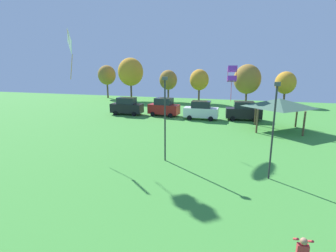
# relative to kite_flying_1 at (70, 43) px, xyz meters

# --- Properties ---
(kite_flying_1) EXTENTS (1.49, 1.58, 4.31)m
(kite_flying_1) POSITION_rel_kite_flying_1_xyz_m (0.00, 0.00, 0.00)
(kite_flying_1) COLOR white
(kite_flying_2) EXTENTS (1.22, 1.31, 4.37)m
(kite_flying_2) POSITION_rel_kite_flying_1_xyz_m (13.17, 13.27, -2.94)
(kite_flying_2) COLOR purple
(parked_car_leftmost) EXTENTS (4.70, 2.05, 2.54)m
(parked_car_leftmost) POSITION_rel_kite_flying_1_xyz_m (-1.77, 14.96, -7.83)
(parked_car_leftmost) COLOR black
(parked_car_leftmost) RESTS_ON ground
(parked_car_second_from_left) EXTENTS (4.59, 2.36, 2.58)m
(parked_car_second_from_left) POSITION_rel_kite_flying_1_xyz_m (3.77, 15.53, -7.82)
(parked_car_second_from_left) COLOR maroon
(parked_car_second_from_left) RESTS_ON ground
(parked_car_third_from_left) EXTENTS (4.59, 2.09, 2.49)m
(parked_car_third_from_left) POSITION_rel_kite_flying_1_xyz_m (9.30, 14.54, -7.86)
(parked_car_third_from_left) COLOR silver
(parked_car_third_from_left) RESTS_ON ground
(parked_car_rightmost_in_row) EXTENTS (4.78, 2.39, 2.49)m
(parked_car_rightmost_in_row) POSITION_rel_kite_flying_1_xyz_m (14.84, 15.57, -7.86)
(parked_car_rightmost_in_row) COLOR black
(parked_car_rightmost_in_row) RESTS_ON ground
(park_pavilion) EXTENTS (5.97, 5.28, 3.60)m
(park_pavilion) POSITION_rel_kite_flying_1_xyz_m (18.54, 11.00, -6.00)
(park_pavilion) COLOR brown
(park_pavilion) RESTS_ON ground
(light_post_1) EXTENTS (0.36, 0.20, 6.42)m
(light_post_1) POSITION_rel_kite_flying_1_xyz_m (9.00, -1.78, -5.47)
(light_post_1) COLOR #2D2D33
(light_post_1) RESTS_ON ground
(light_post_2) EXTENTS (0.36, 0.20, 6.26)m
(light_post_2) POSITION_rel_kite_flying_1_xyz_m (16.46, -3.13, -5.55)
(light_post_2) COLOR #2D2D33
(light_post_2) RESTS_ON ground
(treeline_tree_0) EXTENTS (3.82, 3.82, 7.09)m
(treeline_tree_0) POSITION_rel_kite_flying_1_xyz_m (-14.07, 32.03, -4.11)
(treeline_tree_0) COLOR brown
(treeline_tree_0) RESTS_ON ground
(treeline_tree_1) EXTENTS (5.09, 5.09, 8.57)m
(treeline_tree_1) POSITION_rel_kite_flying_1_xyz_m (-7.44, 29.73, -3.31)
(treeline_tree_1) COLOR brown
(treeline_tree_1) RESTS_ON ground
(treeline_tree_2) EXTENTS (3.53, 3.53, 6.19)m
(treeline_tree_2) POSITION_rel_kite_flying_1_xyz_m (0.26, 30.47, -4.85)
(treeline_tree_2) COLOR brown
(treeline_tree_2) RESTS_ON ground
(treeline_tree_3) EXTENTS (3.62, 3.62, 6.37)m
(treeline_tree_3) POSITION_rel_kite_flying_1_xyz_m (6.48, 30.30, -4.72)
(treeline_tree_3) COLOR brown
(treeline_tree_3) RESTS_ON ground
(treeline_tree_4) EXTENTS (5.02, 5.02, 7.31)m
(treeline_tree_4) POSITION_rel_kite_flying_1_xyz_m (15.31, 31.87, -4.53)
(treeline_tree_4) COLOR brown
(treeline_tree_4) RESTS_ON ground
(treeline_tree_5) EXTENTS (3.65, 3.65, 6.06)m
(treeline_tree_5) POSITION_rel_kite_flying_1_xyz_m (21.93, 31.20, -5.05)
(treeline_tree_5) COLOR brown
(treeline_tree_5) RESTS_ON ground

